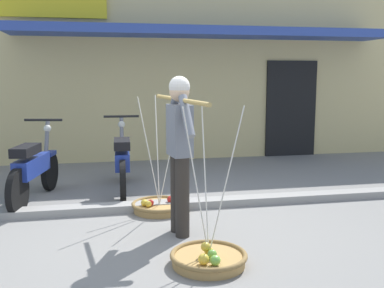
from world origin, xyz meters
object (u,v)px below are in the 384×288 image
at_px(fruit_basket_left_side, 159,206).
at_px(motorcycle_third_in_row, 122,161).
at_px(motorcycle_second_in_row, 34,169).
at_px(fruit_basket_right_side, 209,258).
at_px(fruit_vendor, 180,145).

height_order(fruit_basket_left_side, motorcycle_third_in_row, fruit_basket_left_side).
distance_m(fruit_basket_left_side, motorcycle_second_in_row, 1.81).
bearing_deg(fruit_basket_right_side, fruit_basket_left_side, 97.32).
xyz_separation_m(fruit_vendor, motorcycle_second_in_row, (-1.71, 1.62, -0.53)).
xyz_separation_m(motorcycle_second_in_row, motorcycle_third_in_row, (1.20, 0.33, 0.00)).
bearing_deg(motorcycle_second_in_row, fruit_vendor, -43.54).
xyz_separation_m(fruit_basket_left_side, motorcycle_second_in_row, (-1.59, 0.76, 0.38)).
bearing_deg(motorcycle_second_in_row, motorcycle_third_in_row, 15.63).
bearing_deg(fruit_vendor, motorcycle_second_in_row, 136.46).
distance_m(fruit_vendor, fruit_basket_left_side, 1.26).
distance_m(fruit_vendor, motorcycle_second_in_row, 2.41).
bearing_deg(fruit_basket_left_side, motorcycle_second_in_row, 154.51).
height_order(motorcycle_second_in_row, motorcycle_third_in_row, same).
height_order(fruit_vendor, fruit_basket_left_side, fruit_vendor).
relative_size(fruit_basket_left_side, fruit_basket_right_side, 1.00).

